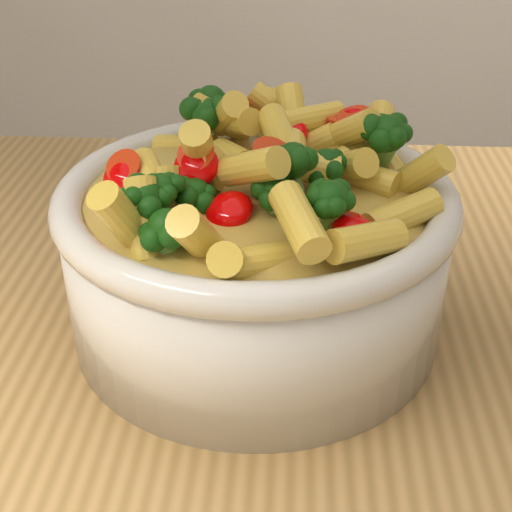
{
  "coord_description": "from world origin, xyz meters",
  "views": [
    {
      "loc": [
        0.02,
        -0.33,
        1.19
      ],
      "look_at": [
        -0.0,
        0.07,
        0.95
      ],
      "focal_mm": 50.0,
      "sensor_mm": 36.0,
      "label": 1
    }
  ],
  "objects": [
    {
      "name": "serving_bowl",
      "position": [
        -0.0,
        0.07,
        0.95
      ],
      "size": [
        0.25,
        0.25,
        0.11
      ],
      "color": "silver",
      "rests_on": "table"
    },
    {
      "name": "table",
      "position": [
        0.0,
        0.0,
        0.8
      ],
      "size": [
        1.2,
        0.8,
        0.9
      ],
      "color": "#A97F48",
      "rests_on": "ground"
    },
    {
      "name": "pasta_salad",
      "position": [
        -0.0,
        0.07,
        1.02
      ],
      "size": [
        0.2,
        0.2,
        0.04
      ],
      "color": "#F5CB4D",
      "rests_on": "serving_bowl"
    }
  ]
}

